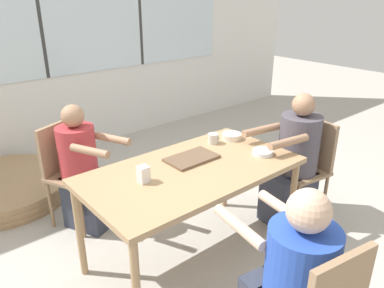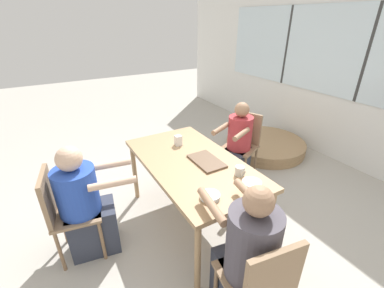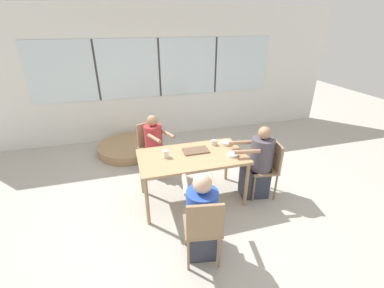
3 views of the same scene
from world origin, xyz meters
name	(u,v)px [view 3 (image 3 of 3)]	position (x,y,z in m)	size (l,w,h in m)	color
ground_plane	(192,198)	(0.00, 0.00, 0.00)	(16.00, 16.00, 0.00)	#B2ADA3
wall_back_with_windows	(159,75)	(0.00, 2.64, 1.41)	(8.40, 0.08, 2.80)	silver
dining_table	(192,159)	(0.00, 0.00, 0.69)	(1.52, 0.83, 0.76)	tan
chair_for_woman_green_shirt	(269,164)	(1.16, -0.18, 0.53)	(0.46, 0.46, 0.89)	#937556
chair_for_man_blue_shirt	(204,226)	(-0.20, -1.15, 0.53)	(0.46, 0.46, 0.89)	#937556
chair_for_man_teal_shirt	(150,143)	(-0.48, 1.07, 0.53)	(0.53, 0.53, 0.89)	#937556
person_woman_green_shirt	(258,166)	(0.99, -0.16, 0.51)	(0.66, 0.42, 1.15)	#333847
person_man_blue_shirt	(201,219)	(-0.17, -0.98, 0.48)	(0.44, 0.68, 1.09)	#333847
person_man_teal_shirt	(155,148)	(-0.41, 0.92, 0.48)	(0.50, 0.63, 1.08)	#333847
food_tray_dark	(196,151)	(0.09, 0.11, 0.77)	(0.37, 0.23, 0.02)	brown
coffee_mug	(214,143)	(0.42, 0.23, 0.80)	(0.09, 0.08, 0.08)	beige
milk_carton_small	(166,154)	(-0.37, 0.04, 0.81)	(0.07, 0.07, 0.11)	silver
bowl_white_shallow	(226,143)	(0.60, 0.21, 0.78)	(0.16, 0.16, 0.05)	silver
bowl_cereal	(233,155)	(0.55, -0.17, 0.78)	(0.15, 0.15, 0.03)	silver
folded_table_stack	(129,148)	(-0.83, 1.89, 0.09)	(1.27, 1.27, 0.18)	tan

